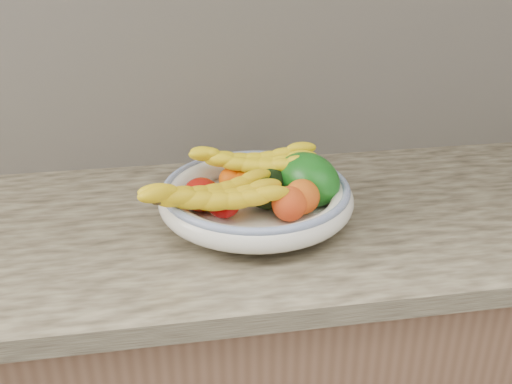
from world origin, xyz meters
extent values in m
cube|color=tan|center=(0.00, 1.68, 0.88)|extent=(2.44, 0.66, 0.04)
cube|color=beige|center=(0.00, 1.99, 1.15)|extent=(2.40, 0.02, 0.50)
cylinder|color=white|center=(0.00, 1.66, 0.91)|extent=(0.13, 0.13, 0.02)
cylinder|color=white|center=(0.00, 1.66, 0.92)|extent=(0.32, 0.32, 0.01)
torus|color=white|center=(0.00, 1.66, 0.95)|extent=(0.39, 0.39, 0.05)
torus|color=#36529A|center=(0.00, 1.66, 0.97)|extent=(0.37, 0.37, 0.02)
ellipsoid|color=#FD6205|center=(-0.04, 1.74, 0.95)|extent=(0.07, 0.07, 0.05)
ellipsoid|color=orange|center=(0.03, 1.76, 0.95)|extent=(0.06, 0.06, 0.05)
ellipsoid|color=orange|center=(-0.02, 1.73, 0.95)|extent=(0.07, 0.07, 0.05)
ellipsoid|color=#F26005|center=(-0.02, 1.72, 0.95)|extent=(0.05, 0.05, 0.04)
ellipsoid|color=#9E0F08|center=(-0.11, 1.66, 0.96)|extent=(0.08, 0.08, 0.07)
ellipsoid|color=#AA0203|center=(-0.07, 1.62, 0.96)|extent=(0.08, 0.08, 0.06)
ellipsoid|color=black|center=(0.01, 1.65, 0.96)|extent=(0.10, 0.11, 0.06)
ellipsoid|color=black|center=(0.04, 1.70, 0.96)|extent=(0.11, 0.12, 0.07)
ellipsoid|color=#105811|center=(0.11, 1.67, 0.98)|extent=(0.19, 0.19, 0.13)
ellipsoid|color=orange|center=(0.05, 1.59, 0.97)|extent=(0.09, 0.09, 0.07)
ellipsoid|color=orange|center=(0.08, 1.61, 0.97)|extent=(0.08, 0.08, 0.07)
camera|label=1|loc=(-0.17, 0.65, 1.45)|focal=40.00mm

